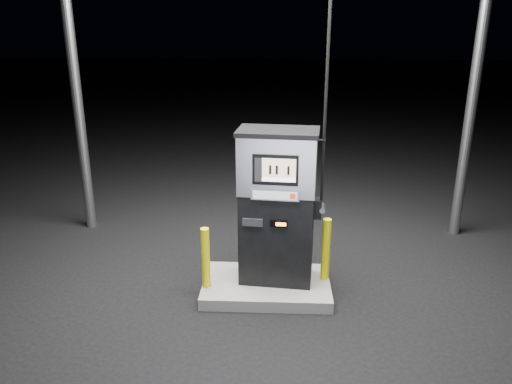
{
  "coord_description": "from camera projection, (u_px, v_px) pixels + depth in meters",
  "views": [
    {
      "loc": [
        0.13,
        -5.61,
        3.28
      ],
      "look_at": [
        -0.13,
        0.0,
        1.34
      ],
      "focal_mm": 35.0,
      "sensor_mm": 36.0,
      "label": 1
    }
  ],
  "objects": [
    {
      "name": "bollard_right",
      "position": [
        326.0,
        249.0,
        6.26
      ],
      "size": [
        0.13,
        0.13,
        0.82
      ],
      "primitive_type": "cylinder",
      "rotation": [
        0.0,
        0.0,
        0.28
      ],
      "color": "yellow",
      "rests_on": "pump_island"
    },
    {
      "name": "fuel_dispenser",
      "position": [
        277.0,
        206.0,
        6.07
      ],
      "size": [
        1.09,
        0.66,
        4.01
      ],
      "rotation": [
        0.0,
        0.0,
        -0.1
      ],
      "color": "black",
      "rests_on": "pump_island"
    },
    {
      "name": "ground",
      "position": [
        266.0,
        291.0,
        6.37
      ],
      "size": [
        80.0,
        80.0,
        0.0
      ],
      "primitive_type": "plane",
      "color": "black",
      "rests_on": "ground"
    },
    {
      "name": "pump_island",
      "position": [
        267.0,
        286.0,
        6.35
      ],
      "size": [
        1.6,
        1.0,
        0.15
      ],
      "primitive_type": "cube",
      "color": "slate",
      "rests_on": "ground"
    },
    {
      "name": "bollard_left",
      "position": [
        206.0,
        258.0,
        6.07
      ],
      "size": [
        0.11,
        0.11,
        0.78
      ],
      "primitive_type": "cylinder",
      "rotation": [
        0.0,
        0.0,
        0.01
      ],
      "color": "yellow",
      "rests_on": "pump_island"
    }
  ]
}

